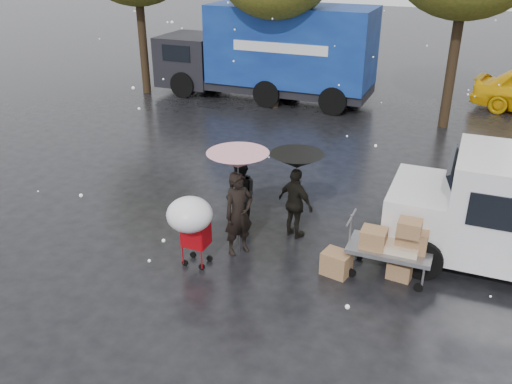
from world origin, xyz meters
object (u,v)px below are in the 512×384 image
at_px(person_pink, 239,214).
at_px(blue_truck, 270,53).
at_px(vendor_cart, 396,242).
at_px(person_black, 295,204).
at_px(shopping_cart, 191,218).

height_order(person_pink, blue_truck, blue_truck).
relative_size(person_pink, vendor_cart, 1.12).
height_order(person_pink, vendor_cart, person_pink).
distance_m(person_black, shopping_cart, 2.35).
distance_m(person_pink, vendor_cart, 2.97).
bearing_deg(person_pink, blue_truck, 53.69).
height_order(person_black, vendor_cart, person_black).
bearing_deg(shopping_cart, person_pink, 56.74).
bearing_deg(blue_truck, person_black, -65.97).
bearing_deg(vendor_cart, person_pink, -174.16).
bearing_deg(shopping_cart, person_black, 53.74).
height_order(vendor_cart, shopping_cart, shopping_cart).
height_order(vendor_cart, blue_truck, blue_truck).
xyz_separation_m(person_black, shopping_cart, (-1.38, -1.88, 0.31)).
distance_m(vendor_cart, shopping_cart, 3.72).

